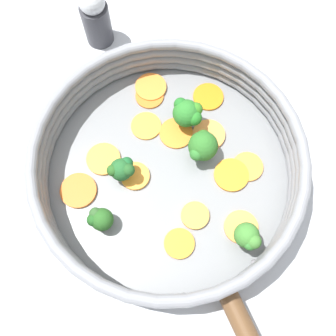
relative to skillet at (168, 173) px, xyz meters
The scene contains 25 objects.
ground_plane 0.01m from the skillet, ahead, with size 4.00×4.00×0.00m, color #B7BAC1.
skillet is the anchor object (origin of this frame).
skillet_rim_wall 0.04m from the skillet, ahead, with size 0.35×0.35×0.06m.
skillet_rivet_left 0.16m from the skillet, 22.98° to the right, with size 0.01×0.01×0.01m, color gray.
skillet_rivet_right 0.16m from the skillet, 11.49° to the left, with size 0.01×0.01×0.01m, color gray.
carrot_slice_0 0.12m from the skillet, 106.99° to the right, with size 0.05×0.05×0.00m, color orange.
carrot_slice_1 0.09m from the skillet, 131.26° to the right, with size 0.05×0.05×0.00m, color orange.
carrot_slice_2 0.13m from the skillet, 123.24° to the left, with size 0.04×0.04×0.00m, color orange.
carrot_slice_3 0.08m from the skillet, 103.72° to the left, with size 0.04×0.04×0.00m, color #EE8E42.
carrot_slice_4 0.06m from the skillet, 138.91° to the left, with size 0.05×0.05×0.00m, color orange.
carrot_slice_5 0.04m from the skillet, 111.00° to the right, with size 0.04×0.04×0.01m, color orange.
carrot_slice_6 0.12m from the skillet, 21.19° to the left, with size 0.04×0.04×0.00m, color #F99641.
carrot_slice_7 0.08m from the skillet, 56.62° to the left, with size 0.05×0.05×0.00m, color orange.
carrot_slice_8 0.13m from the skillet, 161.09° to the left, with size 0.04×0.04×0.01m, color orange.
carrot_slice_9 0.10m from the skillet, 21.51° to the right, with size 0.04×0.04×0.00m, color orange.
carrot_slice_10 0.11m from the skillet, 63.76° to the left, with size 0.04×0.04×0.00m, color orange.
carrot_slice_11 0.07m from the skillet, behind, with size 0.04×0.04×0.00m, color orange.
carrot_slice_12 0.12m from the skillet, 163.14° to the left, with size 0.04×0.04×0.00m, color orange.
carrot_slice_13 0.07m from the skillet, ahead, with size 0.04×0.04×0.01m, color #EF9B39.
broccoli_floret_0 0.06m from the skillet, 87.04° to the left, with size 0.04×0.04×0.05m.
broccoli_floret_1 0.07m from the skillet, 114.35° to the right, with size 0.03×0.04×0.04m.
broccoli_floret_2 0.08m from the skillet, 130.37° to the left, with size 0.04×0.04×0.05m.
broccoli_floret_3 0.14m from the skillet, 15.75° to the left, with size 0.03×0.03×0.05m.
broccoli_floret_4 0.11m from the skillet, 80.32° to the right, with size 0.03×0.03×0.04m.
salt_shaker 0.25m from the skillet, behind, with size 0.04×0.04×0.10m.
Camera 1 is at (0.15, -0.09, 0.50)m, focal length 42.00 mm.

